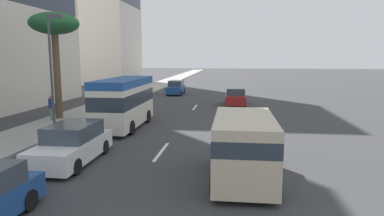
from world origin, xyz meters
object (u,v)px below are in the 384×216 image
Objects in this scene: car_fifth at (176,88)px; pedestrian_near_lamp at (51,107)px; car_third at (236,97)px; car_sixth at (72,144)px; minibus_lead at (124,101)px; street_lamp at (52,60)px; van_second at (244,144)px; palm_tree at (54,27)px.

pedestrian_near_lamp is (-18.47, 5.50, 0.33)m from car_fifth.
car_third is 2.33× the size of pedestrian_near_lamp.
car_third is at bearing 40.06° from car_fifth.
car_third is at bearing 159.05° from car_sixth.
minibus_lead is at bearing -169.30° from pedestrian_near_lamp.
minibus_lead is 4.83m from street_lamp.
car_fifth reaches higher than car_third.
van_second is at bearing -120.26° from street_lamp.
van_second is at bearing 14.41° from car_fifth.
palm_tree is (-17.49, 5.48, 5.69)m from car_fifth.
street_lamp is at bearing 59.74° from van_second.
van_second is at bearing 164.49° from pedestrian_near_lamp.
car_sixth is 2.72× the size of pedestrian_near_lamp.
car_third is 0.95× the size of car_fifth.
palm_tree is 5.46m from street_lamp.
street_lamp is at bearing 142.71° from car_third.
van_second is 0.71× the size of street_lamp.
minibus_lead is 0.91× the size of palm_tree.
street_lamp is (-2.45, 3.27, 2.58)m from minibus_lead.
palm_tree is (9.26, 5.51, 5.69)m from car_sixth.
car_sixth is (1.35, 7.18, -0.57)m from van_second.
car_third is (11.13, -7.07, -0.94)m from minibus_lead.
car_sixth is at bearing 0.08° from car_fifth.
car_fifth is (19.53, -0.01, -0.93)m from minibus_lead.
van_second is 15.96m from pedestrian_near_lamp.
car_sixth reaches higher than car_third.
minibus_lead is at bearing -53.13° from street_lamp.
street_lamp is at bearing -153.88° from palm_tree.
palm_tree is at bearing 26.12° from street_lamp.
car_fifth is 26.74m from car_sixth.
palm_tree is (0.98, -0.02, 5.37)m from pedestrian_near_lamp.
street_lamp is (-13.58, 10.34, 3.52)m from car_third.
palm_tree reaches higher than van_second.
minibus_lead reaches higher than car_sixth.
car_fifth is 0.90× the size of car_sixth.
car_sixth is at bearing 0.38° from minibus_lead.
street_lamp is at bearing -8.48° from car_fifth.
pedestrian_near_lamp is at bearing 52.87° from van_second.
palm_tree is (-9.09, 12.54, 5.71)m from car_third.
van_second is 1.12× the size of car_fifth.
car_third is at bearing -119.66° from pedestrian_near_lamp.
street_lamp reaches higher than car_fifth.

